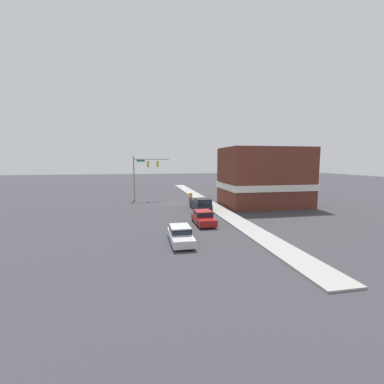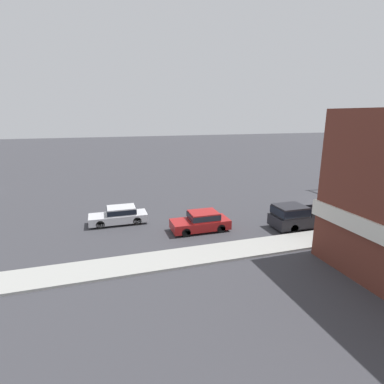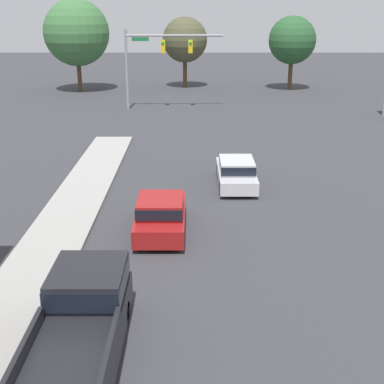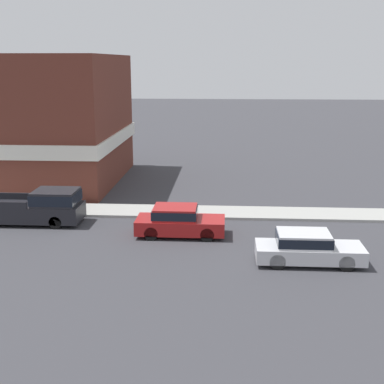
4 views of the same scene
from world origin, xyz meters
name	(u,v)px [view 1 (image 1 of 4)]	position (x,y,z in m)	size (l,w,h in m)	color
ground_plane	(171,203)	(0.00, 0.00, 0.00)	(200.00, 200.00, 0.00)	#38383D
sidewalk_curb	(206,202)	(-5.70, 0.00, 0.07)	(2.40, 60.00, 0.14)	#9E9E99
near_signal_assembly	(144,169)	(4.12, -4.49, 5.44)	(6.22, 0.49, 7.62)	gray
car_lead	(203,217)	(-1.75, 14.50, 0.76)	(1.86, 4.30, 1.45)	black
car_oncoming	(180,234)	(1.62, 20.22, 0.72)	(1.75, 4.48, 1.37)	black
pickup_truck_parked	(201,204)	(-3.29, 6.90, 0.89)	(2.01, 5.80, 1.80)	black
construction_barrel	(191,196)	(-3.90, -3.93, 0.55)	(0.66, 0.66, 1.08)	orange
corner_brick_building	(264,178)	(-13.52, 4.96, 4.24)	(12.55, 8.69, 8.74)	brown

